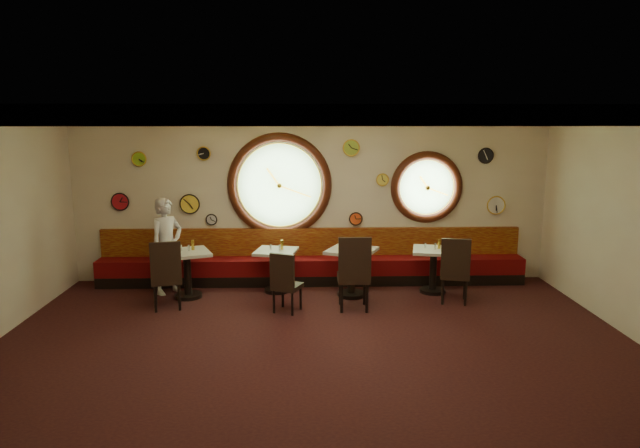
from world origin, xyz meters
The scene contains 47 objects.
floor centered at (0.00, 0.00, 0.00)m, with size 9.00×6.00×0.00m, color black.
ceiling centered at (0.00, 0.00, 3.20)m, with size 9.00×6.00×0.02m, color gold.
wall_back centered at (0.00, 3.00, 1.60)m, with size 9.00×0.02×3.20m, color beige.
wall_front centered at (0.00, -3.00, 1.60)m, with size 9.00×0.02×3.20m, color beige.
wall_right centered at (4.50, 0.00, 1.60)m, with size 0.02×6.00×3.20m, color beige.
molding_back centered at (0.00, 2.95, 3.11)m, with size 9.00×0.10×0.18m, color #361409.
molding_front centered at (0.00, -2.95, 3.11)m, with size 9.00×0.10×0.18m, color #361409.
banquette_base centered at (0.00, 2.72, 0.10)m, with size 8.00×0.55×0.20m, color black.
banquette_seat centered at (0.00, 2.72, 0.35)m, with size 8.00×0.55×0.30m, color #54070A.
banquette_back centered at (0.00, 2.94, 0.75)m, with size 8.00×0.10×0.55m, color #660E08.
porthole_left_glass centered at (-0.60, 3.00, 1.85)m, with size 1.66×1.66×0.02m, color #7AAF69.
porthole_left_frame centered at (-0.60, 2.98, 1.85)m, with size 1.98×1.98×0.18m, color #361409.
porthole_left_ring centered at (-0.60, 2.95, 1.85)m, with size 1.61×1.61×0.03m, color gold.
porthole_right_glass centered at (2.20, 3.00, 1.80)m, with size 1.10×1.10×0.02m, color #7AAF69.
porthole_right_frame centered at (2.20, 2.98, 1.80)m, with size 1.38×1.38×0.18m, color #361409.
porthole_right_ring centered at (2.20, 2.95, 1.80)m, with size 1.09×1.09×0.03m, color gold.
wall_clock_0 centered at (0.75, 2.96, 2.55)m, with size 0.30×0.30×0.03m, color #99BB3A.
wall_clock_1 centered at (-3.60, 2.96, 1.55)m, with size 0.32×0.32×0.03m, color #B41220.
wall_clock_2 centered at (3.30, 2.96, 2.40)m, with size 0.28×0.28×0.03m, color black.
wall_clock_3 centered at (-3.20, 2.96, 2.35)m, with size 0.26×0.26×0.03m, color #88C126.
wall_clock_4 centered at (-1.90, 2.96, 1.20)m, with size 0.20×0.20×0.03m, color silver.
wall_clock_5 centered at (3.55, 2.96, 1.45)m, with size 0.34×0.34×0.03m, color white.
wall_clock_6 centered at (1.35, 2.96, 1.95)m, with size 0.22×0.22×0.03m, color #DDCB49.
wall_clock_7 centered at (-2.00, 2.96, 2.45)m, with size 0.24×0.24×0.03m, color black.
wall_clock_8 centered at (0.85, 2.96, 1.20)m, with size 0.24×0.24×0.03m, color #E94D1B.
wall_clock_9 centered at (-2.30, 2.96, 1.50)m, with size 0.36×0.36×0.03m, color yellow.
table_a centered at (-2.18, 1.91, 0.52)m, with size 0.98×0.98×0.83m.
table_b centered at (-0.65, 2.19, 0.49)m, with size 0.82×0.82×0.77m.
table_c centered at (0.68, 1.90, 0.54)m, with size 1.02×1.02×0.85m.
table_d centered at (2.17, 2.07, 0.50)m, with size 0.86×0.86×0.80m.
chair_a centered at (-2.39, 1.25, 0.66)m, with size 0.58×0.58×0.71m.
chair_b centered at (-0.46, 1.04, 0.57)m, with size 0.55×0.55×0.62m.
chair_c centered at (0.66, 1.11, 0.71)m, with size 0.53×0.53×0.77m.
chair_d centered at (2.38, 1.42, 0.65)m, with size 0.58×0.58×0.71m.
condiment_a_salt centered at (-2.28, 1.93, 0.88)m, with size 0.04×0.04×0.11m, color silver.
condiment_b_salt centered at (-0.74, 2.24, 0.82)m, with size 0.03×0.03×0.09m, color silver.
condiment_c_salt centered at (0.61, 1.98, 0.90)m, with size 0.04×0.04×0.11m, color silver.
condiment_d_salt centered at (2.03, 2.16, 0.85)m, with size 0.03×0.03×0.09m, color silver.
condiment_a_pepper centered at (-2.14, 1.94, 0.88)m, with size 0.04×0.04×0.11m, color silver.
condiment_b_pepper centered at (-0.58, 2.19, 0.82)m, with size 0.03×0.03×0.09m, color silver.
condiment_c_pepper centered at (0.71, 1.91, 0.91)m, with size 0.04×0.04×0.11m, color silver.
condiment_d_pepper centered at (2.18, 2.03, 0.86)m, with size 0.04×0.04×0.11m, color silver.
condiment_a_bottle centered at (-2.09, 2.01, 0.92)m, with size 0.06×0.06×0.18m, color gold.
condiment_b_bottle centered at (-0.54, 2.24, 0.86)m, with size 0.05×0.05×0.17m, color gold.
condiment_c_bottle centered at (0.79, 1.97, 0.93)m, with size 0.05×0.05×0.15m, color gold.
condiment_d_bottle centered at (2.27, 2.10, 0.88)m, with size 0.05×0.05×0.16m, color gold.
waiter centered at (-2.58, 2.20, 0.86)m, with size 0.63×0.41×1.72m, color silver.
Camera 1 is at (-0.17, -7.76, 3.08)m, focal length 32.00 mm.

